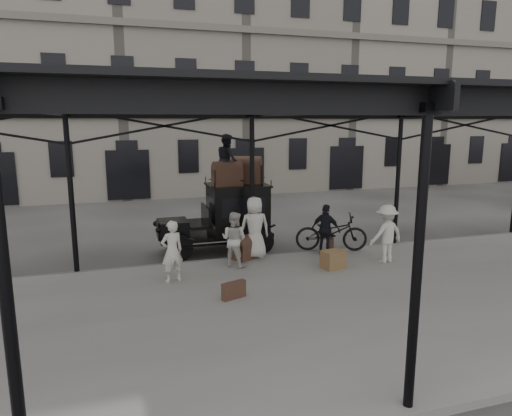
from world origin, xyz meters
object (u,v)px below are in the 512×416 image
at_px(steamer_trunk_platform, 246,249).
at_px(porter_official, 326,230).
at_px(bicycle, 331,232).
at_px(porter_left, 172,251).
at_px(steamer_trunk_roof_near, 227,175).
at_px(taxi, 228,214).

bearing_deg(steamer_trunk_platform, porter_official, -41.98).
bearing_deg(steamer_trunk_platform, bicycle, -33.30).
bearing_deg(porter_left, steamer_trunk_roof_near, -144.97).
xyz_separation_m(porter_official, steamer_trunk_roof_near, (-2.67, 1.62, 1.57)).
relative_size(porter_left, bicycle, 0.71).
relative_size(porter_official, steamer_trunk_platform, 1.94).
distance_m(bicycle, steamer_trunk_platform, 2.83).
distance_m(porter_left, steamer_trunk_platform, 2.74).
xyz_separation_m(porter_official, bicycle, (0.38, 0.37, -0.19)).
bearing_deg(taxi, steamer_trunk_platform, -84.00).
bearing_deg(porter_official, bicycle, -87.15).
xyz_separation_m(porter_left, steamer_trunk_platform, (2.32, 1.37, -0.50)).
height_order(bicycle, steamer_trunk_roof_near, steamer_trunk_roof_near).
relative_size(porter_left, porter_official, 1.02).
distance_m(porter_left, steamer_trunk_roof_near, 3.69).
relative_size(taxi, bicycle, 1.63).
bearing_deg(steamer_trunk_roof_near, bicycle, -28.03).
bearing_deg(porter_official, porter_left, 59.98).
relative_size(bicycle, steamer_trunk_platform, 2.78).
bearing_deg(taxi, steamer_trunk_roof_near, -108.07).
distance_m(taxi, bicycle, 3.36).
bearing_deg(porter_left, bicycle, 178.56).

